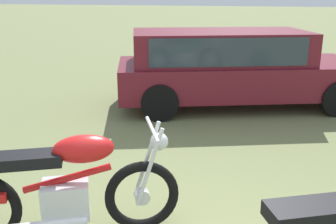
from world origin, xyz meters
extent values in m
torus|color=black|center=(-0.48, 0.59, 0.34)|extent=(0.65, 0.37, 0.68)
cylinder|color=silver|center=(-0.48, 0.59, 0.34)|extent=(0.17, 0.15, 0.14)
cylinder|color=silver|center=(-0.46, 0.69, 0.66)|extent=(0.25, 0.15, 0.72)
cylinder|color=silver|center=(-0.38, 0.53, 0.66)|extent=(0.25, 0.15, 0.72)
cube|color=silver|center=(-1.08, 0.30, 0.38)|extent=(0.49, 0.44, 0.32)
cylinder|color=red|center=(-1.05, 0.31, 0.58)|extent=(0.71, 0.38, 0.22)
ellipsoid|color=red|center=(-0.92, 0.38, 0.84)|extent=(0.58, 0.46, 0.24)
cube|color=black|center=(-1.35, 0.17, 0.78)|extent=(0.64, 0.47, 0.10)
cylinder|color=silver|center=(-0.38, 0.63, 0.98)|extent=(0.30, 0.59, 0.03)
sphere|color=silver|center=(-0.33, 0.66, 0.86)|extent=(0.21, 0.21, 0.16)
cube|color=black|center=(0.89, -0.13, 0.81)|extent=(0.64, 0.47, 0.10)
cube|color=maroon|center=(0.03, 5.00, 0.55)|extent=(4.87, 3.14, 0.60)
cube|color=maroon|center=(-0.34, 4.87, 1.13)|extent=(3.52, 2.52, 0.60)
cube|color=#2D3842|center=(-0.34, 4.87, 1.15)|extent=(3.08, 2.40, 0.48)
cylinder|color=black|center=(1.25, 6.28, 0.32)|extent=(0.68, 0.42, 0.64)
cylinder|color=black|center=(-1.72, 5.24, 0.32)|extent=(0.68, 0.42, 0.64)
cylinder|color=black|center=(-1.19, 3.71, 0.32)|extent=(0.68, 0.42, 0.64)
camera|label=1|loc=(0.54, -2.40, 2.12)|focal=41.58mm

